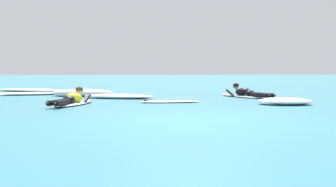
{
  "coord_description": "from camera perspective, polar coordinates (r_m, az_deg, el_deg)",
  "views": [
    {
      "loc": [
        -1.61,
        -8.16,
        0.98
      ],
      "look_at": [
        0.24,
        5.53,
        0.2
      ],
      "focal_mm": 45.58,
      "sensor_mm": 36.0,
      "label": 1
    }
  ],
  "objects": [
    {
      "name": "ground_plane",
      "position": [
        18.26,
        -2.63,
        0.15
      ],
      "size": [
        120.0,
        120.0,
        0.0
      ],
      "primitive_type": "plane",
      "color": "#2D6B7A"
    },
    {
      "name": "surfer_near",
      "position": [
        12.0,
        -12.7,
        -0.89
      ],
      "size": [
        1.23,
        2.49,
        0.53
      ],
      "color": "silver",
      "rests_on": "ground"
    },
    {
      "name": "surfer_far",
      "position": [
        15.18,
        10.32,
        -0.01
      ],
      "size": [
        1.35,
        2.67,
        0.53
      ],
      "color": "white",
      "rests_on": "ground"
    },
    {
      "name": "drifting_surfboard",
      "position": [
        12.58,
        0.13,
        -1.08
      ],
      "size": [
        1.81,
        0.51,
        0.16
      ],
      "color": "white",
      "rests_on": "ground"
    },
    {
      "name": "whitewater_front",
      "position": [
        15.76,
        -11.32,
        0.07
      ],
      "size": [
        2.27,
        0.86,
        0.27
      ],
      "color": "white",
      "rests_on": "ground"
    },
    {
      "name": "whitewater_mid_left",
      "position": [
        17.06,
        -17.88,
        -0.02
      ],
      "size": [
        3.09,
        1.2,
        0.12
      ],
      "color": "white",
      "rests_on": "ground"
    },
    {
      "name": "whitewater_mid_right",
      "position": [
        19.92,
        -17.89,
        0.44
      ],
      "size": [
        3.3,
        2.1,
        0.13
      ],
      "color": "white",
      "rests_on": "ground"
    },
    {
      "name": "whitewater_back",
      "position": [
        12.33,
        15.37,
        -1.02
      ],
      "size": [
        1.66,
        1.3,
        0.19
      ],
      "color": "white",
      "rests_on": "ground"
    },
    {
      "name": "whitewater_far_band",
      "position": [
        14.45,
        -6.63,
        -0.38
      ],
      "size": [
        2.53,
        1.53,
        0.16
      ],
      "color": "white",
      "rests_on": "ground"
    }
  ]
}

